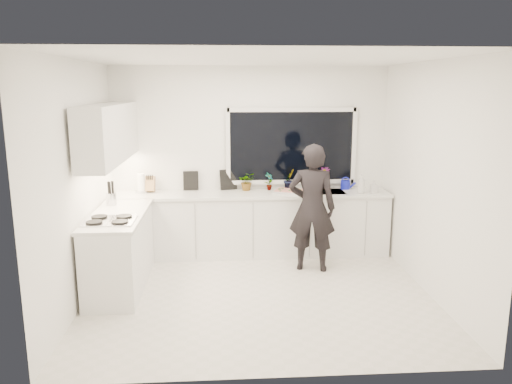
{
  "coord_description": "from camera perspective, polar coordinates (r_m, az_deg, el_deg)",
  "views": [
    {
      "loc": [
        -0.41,
        -5.52,
        2.4
      ],
      "look_at": [
        -0.01,
        0.4,
        1.15
      ],
      "focal_mm": 35.0,
      "sensor_mm": 36.0,
      "label": 1
    }
  ],
  "objects": [
    {
      "name": "knife_block",
      "position": [
        7.32,
        -11.98,
        0.85
      ],
      "size": [
        0.14,
        0.11,
        0.22
      ],
      "primitive_type": "cube",
      "rotation": [
        0.0,
        0.0,
        -0.05
      ],
      "color": "#8F6442",
      "rests_on": "countertop_back"
    },
    {
      "name": "picture_frame_small",
      "position": [
        7.33,
        -3.19,
        1.43
      ],
      "size": [
        0.25,
        0.09,
        0.3
      ],
      "primitive_type": "cube",
      "rotation": [
        0.0,
        0.0,
        0.28
      ],
      "color": "black",
      "rests_on": "countertop_back"
    },
    {
      "name": "picture_frame_large",
      "position": [
        7.35,
        -7.46,
        1.3
      ],
      "size": [
        0.22,
        0.03,
        0.28
      ],
      "primitive_type": "cube",
      "rotation": [
        0.0,
        0.0,
        0.03
      ],
      "color": "black",
      "rests_on": "countertop_back"
    },
    {
      "name": "stovetop",
      "position": [
        5.85,
        -16.4,
        -3.1
      ],
      "size": [
        0.56,
        0.48,
        0.03
      ],
      "primitive_type": "cube",
      "color": "black",
      "rests_on": "countertop_left"
    },
    {
      "name": "watering_can",
      "position": [
        7.49,
        10.18,
        0.83
      ],
      "size": [
        0.16,
        0.16,
        0.13
      ],
      "primitive_type": "cylinder",
      "rotation": [
        0.0,
        0.0,
        -0.15
      ],
      "color": "#1218AD",
      "rests_on": "countertop_back"
    },
    {
      "name": "wall_right",
      "position": [
        6.12,
        19.51,
        1.32
      ],
      "size": [
        0.02,
        3.5,
        2.7
      ],
      "primitive_type": "cube",
      "color": "white",
      "rests_on": "ground"
    },
    {
      "name": "countertop_left",
      "position": [
        6.19,
        -15.51,
        -2.57
      ],
      "size": [
        0.62,
        1.6,
        0.04
      ],
      "primitive_type": "cube",
      "color": "silver",
      "rests_on": "base_cabinets_left"
    },
    {
      "name": "wall_left",
      "position": [
        5.84,
        -19.7,
        0.84
      ],
      "size": [
        0.02,
        3.5,
        2.7
      ],
      "primitive_type": "cube",
      "color": "white",
      "rests_on": "ground"
    },
    {
      "name": "upper_cabinets",
      "position": [
        6.39,
        -16.43,
        6.48
      ],
      "size": [
        0.34,
        2.1,
        0.7
      ],
      "primitive_type": "cube",
      "color": "white",
      "rests_on": "wall_left"
    },
    {
      "name": "pizza_tray",
      "position": [
        7.16,
        3.92,
        0.06
      ],
      "size": [
        0.54,
        0.48,
        0.03
      ],
      "primitive_type": "cube",
      "rotation": [
        0.0,
        0.0,
        -0.4
      ],
      "color": "#B8B8BD",
      "rests_on": "countertop_back"
    },
    {
      "name": "base_cabinets_back",
      "position": [
        7.25,
        -0.48,
        -3.78
      ],
      "size": [
        3.92,
        0.58,
        0.88
      ],
      "primitive_type": "cube",
      "color": "white",
      "rests_on": "floor"
    },
    {
      "name": "ceiling",
      "position": [
        5.54,
        0.39,
        15.1
      ],
      "size": [
        4.0,
        3.5,
        0.02
      ],
      "primitive_type": "cube",
      "color": "white",
      "rests_on": "wall_back"
    },
    {
      "name": "person",
      "position": [
        6.59,
        6.41,
        -1.81
      ],
      "size": [
        0.7,
        0.54,
        1.69
      ],
      "primitive_type": "imported",
      "rotation": [
        0.0,
        0.0,
        2.9
      ],
      "color": "black",
      "rests_on": "floor"
    },
    {
      "name": "countertop_back",
      "position": [
        7.13,
        -0.48,
        -0.24
      ],
      "size": [
        3.94,
        0.62,
        0.04
      ],
      "primitive_type": "cube",
      "color": "silver",
      "rests_on": "base_cabinets_back"
    },
    {
      "name": "herb_plants",
      "position": [
        7.3,
        3.0,
        1.37
      ],
      "size": [
        1.38,
        0.26,
        0.33
      ],
      "color": "#26662D",
      "rests_on": "countertop_back"
    },
    {
      "name": "base_cabinets_left",
      "position": [
        6.32,
        -15.28,
        -6.62
      ],
      "size": [
        0.58,
        1.6,
        0.88
      ],
      "primitive_type": "cube",
      "color": "white",
      "rests_on": "floor"
    },
    {
      "name": "window",
      "position": [
        7.36,
        4.06,
        5.25
      ],
      "size": [
        1.8,
        0.02,
        1.0
      ],
      "primitive_type": "cube",
      "color": "black",
      "rests_on": "wall_back"
    },
    {
      "name": "faucet",
      "position": [
        7.44,
        7.52,
        1.2
      ],
      "size": [
        0.03,
        0.03,
        0.22
      ],
      "primitive_type": "cylinder",
      "color": "silver",
      "rests_on": "countertop_back"
    },
    {
      "name": "utensil_crock",
      "position": [
        6.63,
        -16.2,
        -0.77
      ],
      "size": [
        0.17,
        0.17,
        0.16
      ],
      "primitive_type": "cylinder",
      "rotation": [
        0.0,
        0.0,
        -0.37
      ],
      "color": "silver",
      "rests_on": "countertop_left"
    },
    {
      "name": "floor",
      "position": [
        6.04,
        0.35,
        -11.63
      ],
      "size": [
        4.0,
        3.5,
        0.02
      ],
      "primitive_type": "cube",
      "color": "beige",
      "rests_on": "ground"
    },
    {
      "name": "sink",
      "position": [
        7.28,
        7.79,
        -0.33
      ],
      "size": [
        0.58,
        0.42,
        0.14
      ],
      "primitive_type": "cube",
      "color": "silver",
      "rests_on": "countertop_back"
    },
    {
      "name": "wall_back",
      "position": [
        7.37,
        -0.64,
        3.71
      ],
      "size": [
        4.0,
        0.02,
        2.7
      ],
      "primitive_type": "cube",
      "color": "white",
      "rests_on": "ground"
    },
    {
      "name": "soap_bottles",
      "position": [
        7.24,
        12.36,
        0.83
      ],
      "size": [
        0.3,
        0.13,
        0.28
      ],
      "color": "#D8BF66",
      "rests_on": "countertop_back"
    },
    {
      "name": "paper_towel_roll",
      "position": [
        7.29,
        -12.99,
        0.93
      ],
      "size": [
        0.14,
        0.14,
        0.26
      ],
      "primitive_type": "cylinder",
      "rotation": [
        0.0,
        0.0,
        0.39
      ],
      "color": "white",
      "rests_on": "countertop_back"
    },
    {
      "name": "pizza",
      "position": [
        7.15,
        3.93,
        0.2
      ],
      "size": [
        0.49,
        0.43,
        0.01
      ],
      "primitive_type": "cube",
      "rotation": [
        0.0,
        0.0,
        -0.4
      ],
      "color": "#A93716",
      "rests_on": "pizza_tray"
    }
  ]
}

